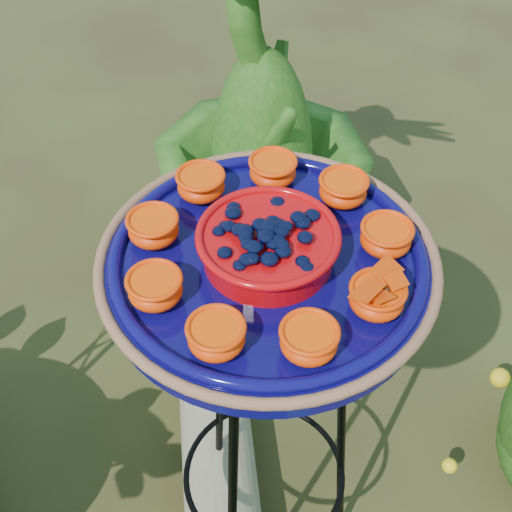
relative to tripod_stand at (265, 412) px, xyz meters
name	(u,v)px	position (x,y,z in m)	size (l,w,h in m)	color
tripod_stand	(265,412)	(0.00, 0.00, 0.00)	(0.40, 0.40, 0.92)	black
feeder_dish	(268,259)	(0.00, 0.00, 0.40)	(0.56, 0.56, 0.11)	#0A0650
driftwood_log	(218,448)	(0.07, 0.20, -0.47)	(0.18, 0.18, 0.53)	gray
shrub_back_right	(262,119)	(0.69, 0.58, 0.00)	(0.62, 0.62, 1.11)	#1B4612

